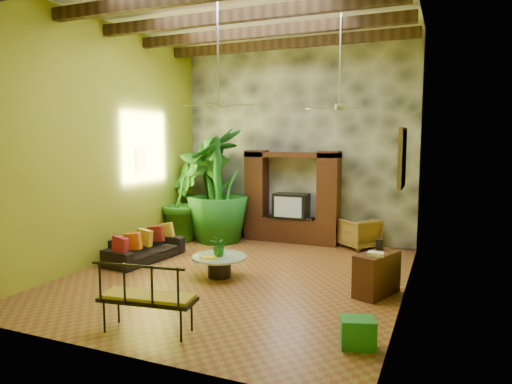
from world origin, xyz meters
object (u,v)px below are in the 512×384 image
at_px(sofa, 145,248).
at_px(green_bin, 358,333).
at_px(coffee_table, 219,264).
at_px(side_console, 377,274).
at_px(ceiling_fan_front, 218,92).
at_px(entertainment_center, 291,204).
at_px(tall_plant_a, 206,190).
at_px(wicker_armchair, 359,233).
at_px(tall_plant_b, 181,200).
at_px(ceiling_fan_back, 340,96).
at_px(tall_plant_c, 218,186).
at_px(iron_bench, 144,294).

relative_size(sofa, green_bin, 4.37).
xyz_separation_m(coffee_table, side_console, (2.87, 0.12, 0.10)).
relative_size(ceiling_fan_front, side_console, 2.09).
relative_size(entertainment_center, tall_plant_a, 0.96).
bearing_deg(entertainment_center, wicker_armchair, -0.82).
height_order(entertainment_center, tall_plant_b, entertainment_center).
xyz_separation_m(ceiling_fan_back, tall_plant_c, (-3.31, 1.26, -1.98)).
distance_m(sofa, iron_bench, 3.84).
distance_m(ceiling_fan_front, sofa, 3.82).
bearing_deg(tall_plant_c, ceiling_fan_back, -20.81).
bearing_deg(ceiling_fan_front, tall_plant_c, 117.89).
distance_m(tall_plant_c, green_bin, 6.49).
height_order(ceiling_fan_back, tall_plant_b, ceiling_fan_back).
xyz_separation_m(entertainment_center, wicker_armchair, (1.72, -0.02, -0.61)).
xyz_separation_m(sofa, coffee_table, (2.01, -0.44, -0.01)).
bearing_deg(entertainment_center, side_console, -51.61).
bearing_deg(tall_plant_c, green_bin, -46.74).
height_order(ceiling_fan_front, sofa, ceiling_fan_front).
height_order(tall_plant_a, tall_plant_c, tall_plant_c).
relative_size(ceiling_fan_back, coffee_table, 1.80).
height_order(coffee_table, side_console, side_console).
relative_size(wicker_armchair, tall_plant_a, 0.31).
xyz_separation_m(ceiling_fan_front, tall_plant_a, (-1.99, 3.09, -2.15)).
bearing_deg(side_console, entertainment_center, 150.23).
bearing_deg(tall_plant_a, tall_plant_c, -26.26).
bearing_deg(ceiling_fan_back, ceiling_fan_front, -138.37).
bearing_deg(side_console, green_bin, -66.26).
relative_size(tall_plant_b, green_bin, 4.91).
relative_size(ceiling_fan_front, iron_bench, 1.37).
xyz_separation_m(tall_plant_b, iron_bench, (2.62, -5.11, -0.49)).
distance_m(sofa, tall_plant_a, 2.69).
distance_m(wicker_armchair, side_console, 3.35).
relative_size(iron_bench, side_console, 1.52).
bearing_deg(ceiling_fan_back, green_bin, -72.73).
height_order(ceiling_fan_back, tall_plant_a, ceiling_fan_back).
bearing_deg(side_console, coffee_table, -155.77).
height_order(tall_plant_a, side_console, tall_plant_a).
bearing_deg(green_bin, entertainment_center, 116.51).
bearing_deg(iron_bench, entertainment_center, 81.77).
distance_m(ceiling_fan_front, tall_plant_a, 4.26).
bearing_deg(wicker_armchair, iron_bench, 23.48).
bearing_deg(entertainment_center, tall_plant_c, -158.43).
bearing_deg(ceiling_fan_back, tall_plant_a, 158.48).
relative_size(iron_bench, green_bin, 3.20).
distance_m(ceiling_fan_back, tall_plant_b, 4.97).
bearing_deg(ceiling_fan_back, tall_plant_b, 166.57).
xyz_separation_m(tall_plant_a, iron_bench, (2.16, -5.59, -0.70)).
bearing_deg(sofa, wicker_armchair, -48.08).
height_order(wicker_armchair, side_console, wicker_armchair).
bearing_deg(ceiling_fan_back, wicker_armchair, 86.53).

